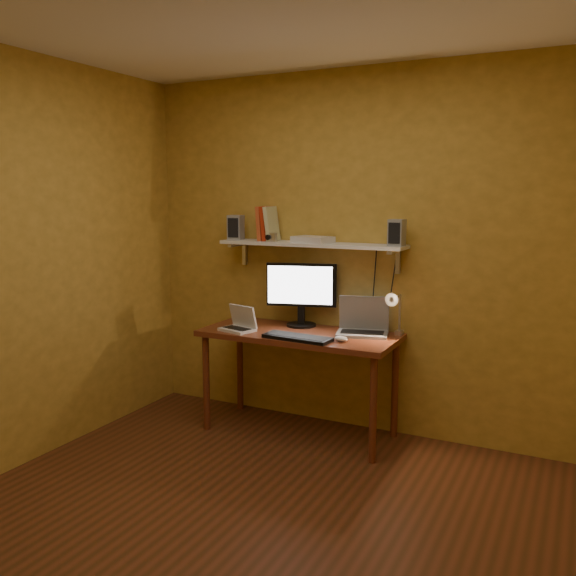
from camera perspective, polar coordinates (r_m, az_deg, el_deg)
The scene contains 14 objects.
room at distance 2.98m, azimuth -3.72°, elevation 0.59°, with size 3.44×3.24×2.64m.
desk at distance 4.36m, azimuth 1.06°, elevation -5.24°, with size 1.40×0.60×0.75m.
wall_shelf at distance 4.42m, azimuth 2.16°, elevation 4.07°, with size 1.40×0.25×0.21m.
monitor at distance 4.49m, azimuth 1.25°, elevation -0.28°, with size 0.51×0.27×0.47m.
laptop at distance 4.31m, azimuth 7.03°, elevation -3.36°, with size 0.40×0.33×0.26m.
netbook at distance 4.40m, azimuth -4.54°, elevation -3.33°, with size 0.27×0.23×0.18m.
keyboard at distance 4.12m, azimuth 0.89°, elevation -4.67°, with size 0.47×0.16×0.03m, color black.
mouse at distance 4.08m, azimuth 5.00°, elevation -4.76°, with size 0.10×0.07×0.04m, color silver.
desk_lamp at distance 4.19m, azimuth 10.01°, elevation -1.86°, with size 0.09×0.23×0.38m.
speaker_left at distance 4.71m, azimuth -4.91°, elevation 5.67°, with size 0.10×0.10×0.19m, color gray.
speaker_right at distance 4.18m, azimuth 10.14°, elevation 5.12°, with size 0.10×0.10×0.18m, color gray.
books at distance 4.58m, azimuth -1.94°, elevation 6.04°, with size 0.13×0.18×0.26m.
shelf_camera at distance 4.50m, azimuth -1.72°, elevation 4.78°, with size 0.11×0.06×0.07m.
router at distance 4.40m, azimuth 2.33°, elevation 4.56°, with size 0.27×0.18×0.05m, color silver.
Camera 1 is at (1.48, -2.54, 1.73)m, focal length 38.00 mm.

